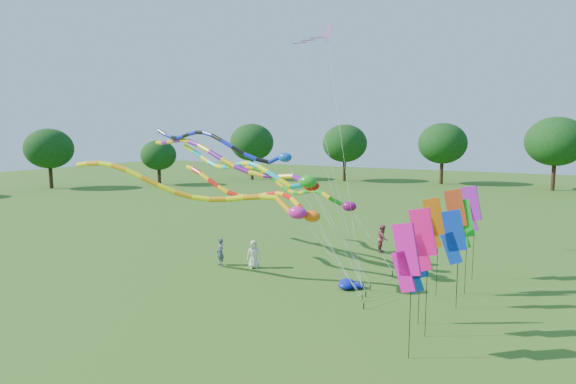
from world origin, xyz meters
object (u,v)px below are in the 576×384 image
at_px(tube_kite_orange, 207,192).
at_px(person_b, 220,252).
at_px(tube_kite_red, 264,197).
at_px(person_a, 254,254).
at_px(person_c, 383,239).
at_px(blue_nylon_heap, 354,284).

bearing_deg(tube_kite_orange, person_b, 107.66).
distance_m(tube_kite_orange, person_b, 5.08).
distance_m(tube_kite_red, tube_kite_orange, 3.00).
xyz_separation_m(tube_kite_red, person_a, (-1.41, 1.24, -3.55)).
height_order(person_a, person_c, person_c).
xyz_separation_m(person_a, person_c, (5.51, 7.01, 0.08)).
height_order(tube_kite_red, person_c, tube_kite_red).
xyz_separation_m(person_b, person_c, (7.53, 7.46, 0.08)).
distance_m(blue_nylon_heap, person_a, 6.39).
relative_size(tube_kite_orange, person_b, 9.79).
height_order(person_b, person_c, person_c).
xyz_separation_m(blue_nylon_heap, person_a, (-6.33, 0.66, 0.60)).
height_order(tube_kite_red, person_b, tube_kite_red).
distance_m(person_a, person_c, 8.92).
bearing_deg(person_b, tube_kite_red, 12.63).
relative_size(tube_kite_red, blue_nylon_heap, 7.99).
xyz_separation_m(tube_kite_red, person_b, (-3.42, 0.79, -3.55)).
height_order(tube_kite_orange, person_c, tube_kite_orange).
bearing_deg(blue_nylon_heap, person_c, 96.08).
bearing_deg(blue_nylon_heap, person_a, 174.09).
relative_size(blue_nylon_heap, person_a, 0.94).
bearing_deg(tube_kite_orange, person_c, 52.14).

